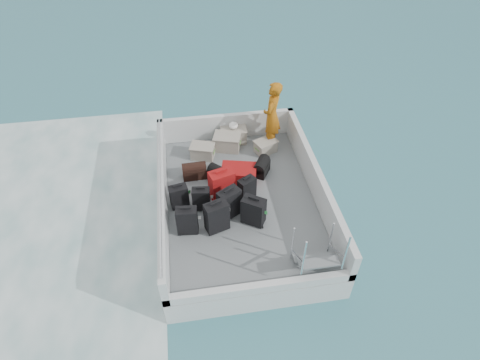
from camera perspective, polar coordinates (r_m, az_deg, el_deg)
The scene contains 24 objects.
ground at distance 9.65m, azimuth 0.08°, elevation -5.27°, with size 160.00×160.00×0.00m, color #1D5466.
wake_foam at distance 10.31m, azimuth -27.56°, elevation -7.71°, with size 10.00×10.00×0.00m, color white.
ferry_hull at distance 9.43m, azimuth 0.08°, elevation -4.04°, with size 3.60×5.00×0.60m, color silver.
deck at distance 9.21m, azimuth 0.08°, elevation -2.71°, with size 3.30×4.70×0.02m, color slate.
deck_fittings at distance 8.76m, azimuth 2.65°, elevation -2.16°, with size 3.60×5.00×0.90m.
suitcase_0 at distance 8.35m, azimuth -7.52°, elevation -5.80°, with size 0.43×0.24×0.67m, color black.
suitcase_1 at distance 8.82m, azimuth -5.54°, elevation -2.74°, with size 0.38×0.22×0.58m, color black.
suitcase_2 at distance 8.94m, azimuth -8.65°, elevation -2.37°, with size 0.39×0.24×0.57m, color black.
suitcase_3 at distance 8.32m, azimuth -3.33°, elevation -5.29°, with size 0.48×0.28×0.73m, color black.
suitcase_4 at distance 8.60m, azimuth -1.54°, elevation -3.36°, with size 0.48×0.28×0.71m, color black.
suitcase_5 at distance 8.99m, azimuth -2.61°, elevation -0.74°, with size 0.54×0.32×0.74m, color maroon.
suitcase_6 at distance 8.47m, azimuth 1.93°, elevation -4.47°, with size 0.48×0.29×0.67m, color black.
suitcase_7 at distance 9.04m, azimuth 0.98°, elevation -1.22°, with size 0.39×0.22×0.55m, color black.
suitcase_8 at distance 9.59m, azimuth -0.17°, elevation 0.97°, with size 0.54×0.83×0.33m, color maroon.
duffel_0 at distance 9.70m, azimuth -6.49°, elevation 1.17°, with size 0.57×0.30×0.32m, color black, non-canonical shape.
duffel_1 at distance 9.56m, azimuth -3.07°, elevation 0.69°, with size 0.47×0.30×0.32m, color black, non-canonical shape.
duffel_2 at distance 9.76m, azimuth 3.08°, elevation 1.72°, with size 0.50×0.30×0.32m, color black, non-canonical shape.
crate_0 at distance 10.26m, azimuth -5.33°, elevation 4.01°, with size 0.56×0.39×0.34m, color gray.
crate_1 at distance 10.48m, azimuth -1.83°, elevation 5.32°, with size 0.65×0.45×0.39m, color gray.
crate_2 at distance 10.75m, azimuth -0.93°, elevation 6.39°, with size 0.64×0.44×0.39m, color gray.
crate_3 at distance 10.42m, azimuth 3.67°, elevation 4.72°, with size 0.52×0.36×0.31m, color gray.
yellow_bag at distance 10.44m, azimuth 3.27°, elevation 4.50°, with size 0.28×0.26×0.22m, color yellow.
white_bag at distance 10.59m, azimuth -0.94°, elevation 7.63°, with size 0.24×0.24×0.18m, color white.
passenger at distance 10.23m, azimuth 4.56°, elevation 9.09°, with size 0.68×0.44×1.83m, color orange.
Camera 1 is at (-1.01, -6.42, 7.13)m, focal length 30.00 mm.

